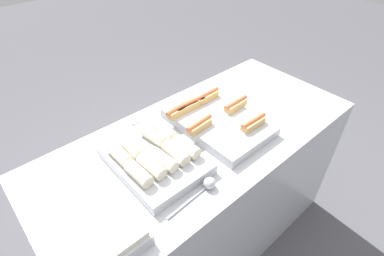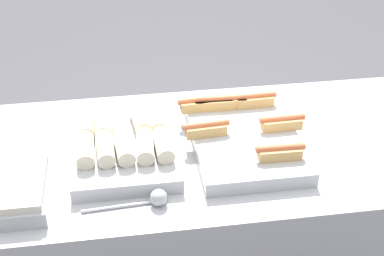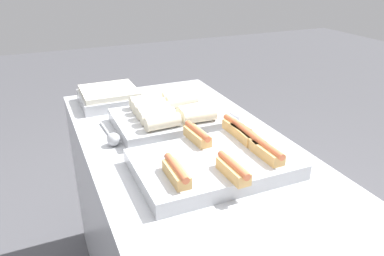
{
  "view_description": "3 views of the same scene",
  "coord_description": "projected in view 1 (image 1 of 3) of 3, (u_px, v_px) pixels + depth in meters",
  "views": [
    {
      "loc": [
        -0.77,
        -0.8,
        1.84
      ],
      "look_at": [
        -0.06,
        0.0,
        0.96
      ],
      "focal_mm": 28.0,
      "sensor_mm": 36.0,
      "label": 1
    },
    {
      "loc": [
        -0.27,
        -1.41,
        1.93
      ],
      "look_at": [
        -0.06,
        0.0,
        0.96
      ],
      "focal_mm": 50.0,
      "sensor_mm": 36.0,
      "label": 2
    },
    {
      "loc": [
        1.05,
        -0.48,
        1.52
      ],
      "look_at": [
        -0.06,
        0.0,
        0.96
      ],
      "focal_mm": 35.0,
      "sensor_mm": 36.0,
      "label": 3
    }
  ],
  "objects": [
    {
      "name": "ground_plane",
      "position": [
        199.0,
        234.0,
        2.02
      ],
      "size": [
        12.0,
        12.0,
        0.0
      ],
      "primitive_type": "plane",
      "color": "#4C4C51"
    },
    {
      "name": "tray_side_front",
      "position": [
        100.0,
        234.0,
        1.01
      ],
      "size": [
        0.26,
        0.27,
        0.07
      ],
      "color": "#B7BABF",
      "rests_on": "counter"
    },
    {
      "name": "serving_spoon_far",
      "position": [
        134.0,
        126.0,
        1.48
      ],
      "size": [
        0.23,
        0.05,
        0.05
      ],
      "color": "#B2B5BA",
      "rests_on": "counter"
    },
    {
      "name": "serving_spoon_near",
      "position": [
        207.0,
        186.0,
        1.19
      ],
      "size": [
        0.25,
        0.05,
        0.05
      ],
      "color": "#B2B5BA",
      "rests_on": "counter"
    },
    {
      "name": "tray_hotdogs",
      "position": [
        216.0,
        119.0,
        1.5
      ],
      "size": [
        0.41,
        0.51,
        0.1
      ],
      "color": "#B7BABF",
      "rests_on": "counter"
    },
    {
      "name": "counter",
      "position": [
        200.0,
        193.0,
        1.74
      ],
      "size": [
        1.64,
        0.74,
        0.88
      ],
      "color": "#B7BABF",
      "rests_on": "ground_plane"
    },
    {
      "name": "tray_wraps",
      "position": [
        154.0,
        157.0,
        1.29
      ],
      "size": [
        0.33,
        0.45,
        0.1
      ],
      "color": "#B7BABF",
      "rests_on": "counter"
    }
  ]
}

